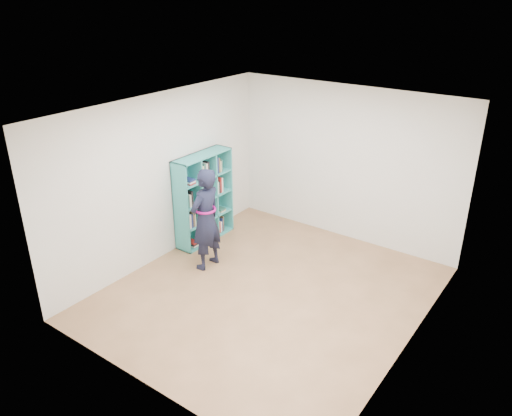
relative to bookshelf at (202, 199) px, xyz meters
The scene contains 9 objects.
floor 2.12m from the bookshelf, 21.78° to the right, with size 4.50×4.50×0.00m, color brown.
ceiling 2.73m from the bookshelf, 21.78° to the right, with size 4.50×4.50×0.00m, color white.
wall_left 0.94m from the bookshelf, 101.50° to the right, with size 0.02×4.50×2.60m, color silver.
wall_right 3.96m from the bookshelf, 10.87° to the right, with size 0.02×4.50×2.60m, color silver.
wall_back 2.45m from the bookshelf, 39.24° to the left, with size 4.00×0.02×2.60m, color silver.
wall_front 3.56m from the bookshelf, 58.25° to the right, with size 4.00×0.02×2.60m, color silver.
bookshelf is the anchor object (origin of this frame).
person 0.94m from the bookshelf, 45.51° to the right, with size 0.39×0.59×1.60m.
smartphone 0.79m from the bookshelf, 47.76° to the right, with size 0.03×0.10×0.13m.
Camera 1 is at (3.35, -4.96, 3.99)m, focal length 35.00 mm.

